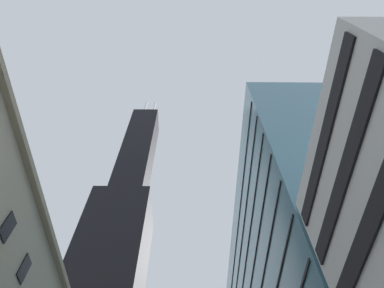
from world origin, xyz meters
The scene contains 0 objects.
Camera 1 is at (3.42, -11.34, 1.87)m, focal length 31.21 mm.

